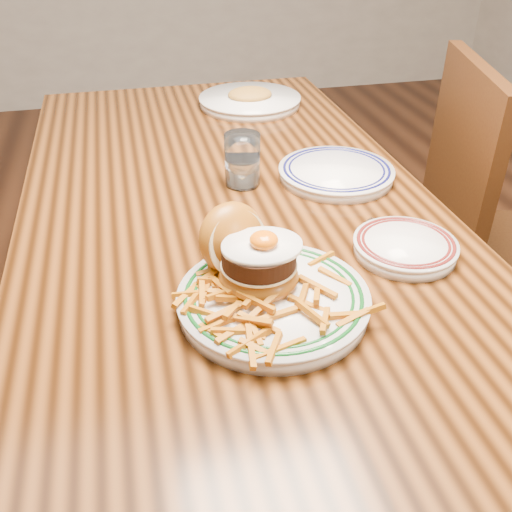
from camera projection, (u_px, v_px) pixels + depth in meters
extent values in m
plane|color=black|center=(235.00, 431.00, 1.62)|extent=(6.00, 6.00, 0.00)
cube|color=black|center=(228.00, 206.00, 1.22)|extent=(0.85, 1.60, 0.05)
cylinder|color=black|center=(85.00, 214.00, 1.96)|extent=(0.07, 0.07, 0.70)
cylinder|color=black|center=(289.00, 192.00, 2.10)|extent=(0.07, 0.07, 0.70)
cube|color=#371F0B|center=(460.00, 166.00, 1.38)|extent=(0.15, 0.44, 0.48)
cylinder|color=#371F0B|center=(416.00, 286.00, 1.82)|extent=(0.04, 0.04, 0.44)
cylinder|color=#371F0B|center=(445.00, 374.00, 1.50)|extent=(0.04, 0.04, 0.44)
cylinder|color=white|center=(273.00, 303.00, 0.88)|extent=(0.29, 0.29, 0.02)
cylinder|color=white|center=(273.00, 296.00, 0.87)|extent=(0.30, 0.30, 0.01)
torus|color=#0C4716|center=(273.00, 295.00, 0.87)|extent=(0.28, 0.28, 0.01)
torus|color=#0C4716|center=(273.00, 295.00, 0.87)|extent=(0.25, 0.25, 0.01)
ellipsoid|color=#9E5A14|center=(259.00, 276.00, 0.89)|extent=(0.12, 0.12, 0.06)
cylinder|color=beige|center=(259.00, 265.00, 0.87)|extent=(0.12, 0.12, 0.00)
cylinder|color=black|center=(259.00, 256.00, 0.86)|extent=(0.11, 0.11, 0.03)
ellipsoid|color=white|center=(262.00, 246.00, 0.85)|extent=(0.12, 0.10, 0.01)
ellipsoid|color=#E66004|center=(264.00, 240.00, 0.84)|extent=(0.04, 0.04, 0.02)
ellipsoid|color=#9E5A14|center=(232.00, 238.00, 0.91)|extent=(0.15, 0.14, 0.13)
cylinder|color=beige|center=(239.00, 244.00, 0.90)|extent=(0.11, 0.08, 0.10)
cylinder|color=white|center=(405.00, 249.00, 1.01)|extent=(0.18, 0.18, 0.02)
cylinder|color=white|center=(406.00, 243.00, 1.00)|extent=(0.18, 0.18, 0.01)
torus|color=#591614|center=(406.00, 242.00, 1.00)|extent=(0.17, 0.17, 0.01)
torus|color=#591614|center=(406.00, 242.00, 1.00)|extent=(0.16, 0.16, 0.01)
cube|color=silver|center=(414.00, 238.00, 1.02)|extent=(0.07, 0.11, 0.00)
cylinder|color=white|center=(336.00, 175.00, 1.27)|extent=(0.25, 0.25, 0.02)
cylinder|color=white|center=(336.00, 169.00, 1.26)|extent=(0.26, 0.26, 0.01)
torus|color=#0F104B|center=(336.00, 169.00, 1.26)|extent=(0.24, 0.24, 0.01)
torus|color=#0F104B|center=(336.00, 169.00, 1.26)|extent=(0.21, 0.21, 0.01)
cylinder|color=white|center=(242.00, 160.00, 1.22)|extent=(0.08, 0.08, 0.11)
cylinder|color=silver|center=(243.00, 171.00, 1.23)|extent=(0.06, 0.06, 0.06)
cylinder|color=white|center=(250.00, 102.00, 1.68)|extent=(0.29, 0.29, 0.02)
cylinder|color=white|center=(250.00, 98.00, 1.67)|extent=(0.30, 0.30, 0.01)
ellipsoid|color=#AA7D30|center=(250.00, 94.00, 1.67)|extent=(0.13, 0.11, 0.04)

